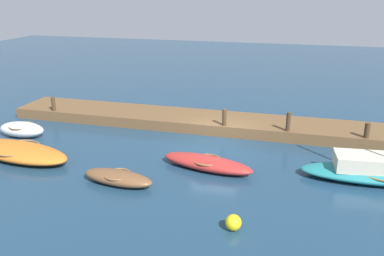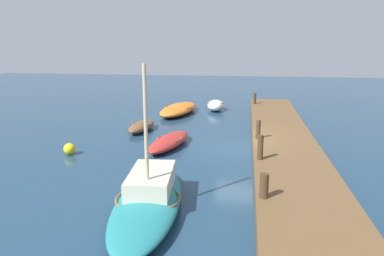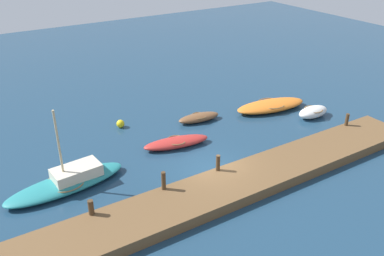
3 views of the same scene
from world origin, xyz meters
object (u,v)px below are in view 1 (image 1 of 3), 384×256
at_px(rowboat_brown, 118,178).
at_px(motorboat_orange, 18,151).
at_px(mooring_post_mid_east, 224,117).
at_px(rowboat_red, 207,163).
at_px(mooring_post_west, 367,130).
at_px(sailboat_teal, 378,171).
at_px(mooring_post_east, 53,104).
at_px(dinghy_white, 22,129).
at_px(mooring_post_mid_west, 288,122).
at_px(marker_buoy, 233,223).

distance_m(rowboat_brown, motorboat_orange, 6.05).
bearing_deg(mooring_post_mid_east, rowboat_red, 91.28).
bearing_deg(mooring_post_west, motorboat_orange, 19.20).
bearing_deg(sailboat_teal, mooring_post_west, -94.31).
bearing_deg(motorboat_orange, sailboat_teal, -164.09).
bearing_deg(mooring_post_east, mooring_post_mid_east, 180.00).
xyz_separation_m(dinghy_white, rowboat_red, (-11.05, 1.49, -0.11)).
xyz_separation_m(rowboat_red, mooring_post_west, (-7.34, -4.57, 0.71)).
bearing_deg(mooring_post_mid_east, mooring_post_mid_west, 180.00).
distance_m(rowboat_red, mooring_post_mid_west, 5.75).
xyz_separation_m(mooring_post_west, mooring_post_mid_east, (7.44, 0.00, 0.08)).
relative_size(mooring_post_east, marker_buoy, 1.50).
bearing_deg(marker_buoy, mooring_post_west, -120.27).
bearing_deg(mooring_post_mid_east, rowboat_brown, 65.29).
height_order(sailboat_teal, mooring_post_east, sailboat_teal).
height_order(rowboat_brown, sailboat_teal, sailboat_teal).
bearing_deg(mooring_post_mid_west, dinghy_white, 12.06).
height_order(sailboat_teal, marker_buoy, sailboat_teal).
bearing_deg(marker_buoy, dinghy_white, -24.88).
distance_m(motorboat_orange, mooring_post_west, 17.58).
height_order(rowboat_brown, mooring_post_mid_west, mooring_post_mid_west).
distance_m(rowboat_brown, rowboat_red, 4.13).
xyz_separation_m(dinghy_white, mooring_post_mid_east, (-10.95, -3.08, 0.68)).
xyz_separation_m(mooring_post_west, mooring_post_mid_west, (3.96, 0.00, 0.12)).
bearing_deg(dinghy_white, mooring_post_mid_east, -165.26).
height_order(mooring_post_mid_west, mooring_post_east, mooring_post_mid_west).
bearing_deg(mooring_post_east, dinghy_white, 88.51).
xyz_separation_m(sailboat_teal, mooring_post_west, (0.06, -3.70, 0.60)).
bearing_deg(dinghy_white, rowboat_red, 171.35).
height_order(rowboat_brown, mooring_post_mid_east, mooring_post_mid_east).
bearing_deg(mooring_post_west, dinghy_white, 9.52).
bearing_deg(rowboat_red, mooring_post_west, -137.23).
height_order(dinghy_white, rowboat_red, dinghy_white).
bearing_deg(mooring_post_west, rowboat_brown, 33.33).
bearing_deg(mooring_post_west, mooring_post_mid_east, 0.00).
relative_size(motorboat_orange, mooring_post_east, 7.09).
relative_size(motorboat_orange, mooring_post_mid_west, 5.86).
bearing_deg(rowboat_brown, mooring_post_east, -36.35).
xyz_separation_m(rowboat_brown, sailboat_teal, (-10.73, -3.31, 0.12)).
xyz_separation_m(rowboat_red, mooring_post_east, (10.97, -4.57, 0.74)).
distance_m(sailboat_teal, mooring_post_mid_west, 5.51).
distance_m(sailboat_teal, rowboat_red, 7.45).
bearing_deg(marker_buoy, sailboat_teal, -134.77).
relative_size(motorboat_orange, rowboat_red, 1.34).
xyz_separation_m(motorboat_orange, rowboat_red, (-9.25, -1.20, -0.05)).
height_order(rowboat_red, mooring_post_east, mooring_post_east).
height_order(motorboat_orange, rowboat_red, motorboat_orange).
bearing_deg(rowboat_brown, mooring_post_mid_east, -108.50).
bearing_deg(rowboat_red, dinghy_white, 3.19).
height_order(rowboat_brown, mooring_post_east, mooring_post_east).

